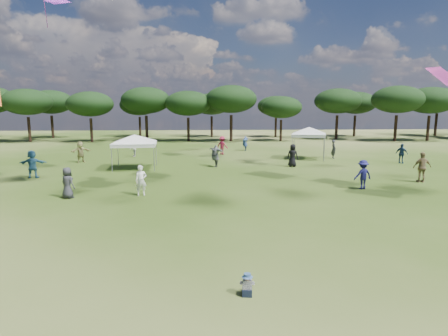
# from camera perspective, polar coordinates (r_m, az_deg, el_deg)

# --- Properties ---
(tree_line) EXTENTS (108.78, 17.63, 7.77)m
(tree_line) POSITION_cam_1_polar(r_m,az_deg,el_deg) (54.37, -0.09, 10.10)
(tree_line) COLOR black
(tree_line) RESTS_ON ground
(tent_left) EXTENTS (6.35, 6.35, 2.89)m
(tent_left) POSITION_cam_1_polar(r_m,az_deg,el_deg) (28.86, -13.49, 4.75)
(tent_left) COLOR gray
(tent_left) RESTS_ON ground
(tent_right) EXTENTS (5.57, 5.57, 3.16)m
(tent_right) POSITION_cam_1_polar(r_m,az_deg,el_deg) (34.36, 12.83, 5.91)
(tent_right) COLOR gray
(tent_right) RESTS_ON ground
(toddler) EXTENTS (0.40, 0.43, 0.57)m
(toddler) POSITION_cam_1_polar(r_m,az_deg,el_deg) (9.66, 3.55, -17.41)
(toddler) COLOR black
(toddler) RESTS_ON ground
(festival_crowd) EXTENTS (28.96, 22.09, 1.89)m
(festival_crowd) POSITION_cam_1_polar(r_m,az_deg,el_deg) (29.58, -1.75, 1.98)
(festival_crowd) COLOR #444548
(festival_crowd) RESTS_ON ground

